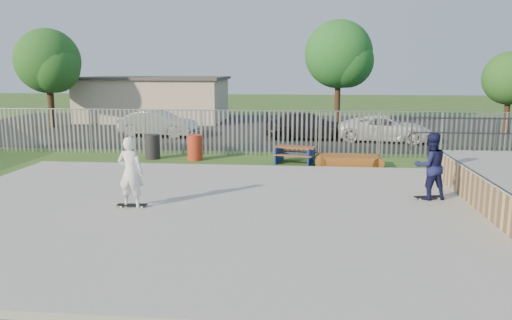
# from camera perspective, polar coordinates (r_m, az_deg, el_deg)

# --- Properties ---
(ground) EXTENTS (120.00, 120.00, 0.00)m
(ground) POSITION_cam_1_polar(r_m,az_deg,el_deg) (13.65, -7.10, -5.97)
(ground) COLOR #365E20
(ground) RESTS_ON ground
(concrete_slab) EXTENTS (15.00, 12.00, 0.15)m
(concrete_slab) POSITION_cam_1_polar(r_m,az_deg,el_deg) (13.62, -7.11, -5.67)
(concrete_slab) COLOR #A3A39E
(concrete_slab) RESTS_ON ground
(fence) EXTENTS (26.04, 16.02, 2.00)m
(fence) POSITION_cam_1_polar(r_m,az_deg,el_deg) (17.68, -0.79, 1.24)
(fence) COLOR gray
(fence) RESTS_ON ground
(picnic_table) EXTENTS (1.89, 1.68, 0.69)m
(picnic_table) POSITION_cam_1_polar(r_m,az_deg,el_deg) (20.44, 4.50, 0.62)
(picnic_table) COLOR brown
(picnic_table) RESTS_ON ground
(funbox) EXTENTS (2.23, 1.16, 0.44)m
(funbox) POSITION_cam_1_polar(r_m,az_deg,el_deg) (20.01, 10.55, -0.12)
(funbox) COLOR brown
(funbox) RESTS_ON ground
(trash_bin_red) EXTENTS (0.64, 0.64, 1.07)m
(trash_bin_red) POSITION_cam_1_polar(r_m,az_deg,el_deg) (21.18, -7.01, 1.43)
(trash_bin_red) COLOR #AD2F1A
(trash_bin_red) RESTS_ON ground
(trash_bin_grey) EXTENTS (0.63, 0.63, 1.05)m
(trash_bin_grey) POSITION_cam_1_polar(r_m,az_deg,el_deg) (21.78, -11.75, 1.51)
(trash_bin_grey) COLOR black
(trash_bin_grey) RESTS_ON ground
(parking_lot) EXTENTS (40.00, 18.00, 0.02)m
(parking_lot) POSITION_cam_1_polar(r_m,az_deg,el_deg) (32.13, 0.25, 3.66)
(parking_lot) COLOR black
(parking_lot) RESTS_ON ground
(car_silver) EXTENTS (4.61, 2.23, 1.46)m
(car_silver) POSITION_cam_1_polar(r_m,az_deg,el_deg) (28.69, -11.11, 4.12)
(car_silver) COLOR silver
(car_silver) RESTS_ON parking_lot
(car_dark) EXTENTS (5.13, 2.50, 1.44)m
(car_dark) POSITION_cam_1_polar(r_m,az_deg,el_deg) (27.23, 6.00, 3.90)
(car_dark) COLOR black
(car_dark) RESTS_ON parking_lot
(car_white) EXTENTS (5.19, 3.06, 1.36)m
(car_white) POSITION_cam_1_polar(r_m,az_deg,el_deg) (27.04, 14.60, 3.49)
(car_white) COLOR white
(car_white) RESTS_ON parking_lot
(building) EXTENTS (10.40, 6.40, 3.20)m
(building) POSITION_cam_1_polar(r_m,az_deg,el_deg) (37.46, -11.55, 6.89)
(building) COLOR beige
(building) RESTS_ON ground
(tree_left) EXTENTS (4.09, 4.09, 6.30)m
(tree_left) POSITION_cam_1_polar(r_m,az_deg,el_deg) (34.89, -22.69, 10.37)
(tree_left) COLOR #412E1A
(tree_left) RESTS_ON ground
(tree_mid) EXTENTS (4.53, 4.53, 6.99)m
(tree_mid) POSITION_cam_1_polar(r_m,az_deg,el_deg) (34.47, 9.43, 11.81)
(tree_mid) COLOR #422B1A
(tree_mid) RESTS_ON ground
(tree_right) EXTENTS (3.10, 3.10, 4.79)m
(tree_right) POSITION_cam_1_polar(r_m,az_deg,el_deg) (33.09, 27.02, 8.29)
(tree_right) COLOR #402819
(tree_right) RESTS_ON ground
(skateboard_a) EXTENTS (0.82, 0.39, 0.08)m
(skateboard_a) POSITION_cam_1_polar(r_m,az_deg,el_deg) (15.15, 19.09, -4.07)
(skateboard_a) COLOR black
(skateboard_a) RESTS_ON concrete_slab
(skateboard_b) EXTENTS (0.81, 0.26, 0.08)m
(skateboard_b) POSITION_cam_1_polar(r_m,az_deg,el_deg) (13.91, -13.97, -5.08)
(skateboard_b) COLOR black
(skateboard_b) RESTS_ON concrete_slab
(skater_navy) EXTENTS (1.08, 0.93, 1.92)m
(skater_navy) POSITION_cam_1_polar(r_m,az_deg,el_deg) (14.95, 19.30, -0.65)
(skater_navy) COLOR #151743
(skater_navy) RESTS_ON concrete_slab
(skater_white) EXTENTS (0.74, 0.52, 1.92)m
(skater_white) POSITION_cam_1_polar(r_m,az_deg,el_deg) (13.70, -14.14, -1.36)
(skater_white) COLOR white
(skater_white) RESTS_ON concrete_slab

